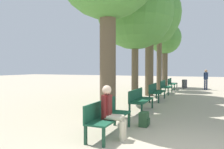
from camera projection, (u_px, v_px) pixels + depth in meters
bench_row_0 at (107, 114)px, 5.59m from camera, size 0.53×1.83×0.86m
bench_row_1 at (140, 98)px, 8.51m from camera, size 0.53×1.83×0.86m
bench_row_2 at (156, 91)px, 11.42m from camera, size 0.53×1.83×0.86m
bench_row_3 at (165, 86)px, 14.33m from camera, size 0.53×1.83×0.86m
bench_row_4 at (172, 83)px, 17.24m from camera, size 0.53×1.83×0.86m
tree_row_1 at (135, 12)px, 10.45m from camera, size 3.66×3.66×6.25m
tree_row_2 at (150, 15)px, 13.25m from camera, size 3.78×3.78×6.86m
tree_row_3 at (159, 29)px, 16.30m from camera, size 2.32×2.32×5.86m
tree_row_4 at (165, 39)px, 18.73m from camera, size 2.74×2.74×5.63m
person_seated at (111, 110)px, 5.25m from camera, size 0.59×0.34×1.29m
backpack at (144, 119)px, 6.36m from camera, size 0.28×0.33×0.42m
pedestrian_mid at (206, 78)px, 16.71m from camera, size 0.32×0.24×1.57m
trash_bin at (184, 84)px, 18.11m from camera, size 0.41×0.41×0.72m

